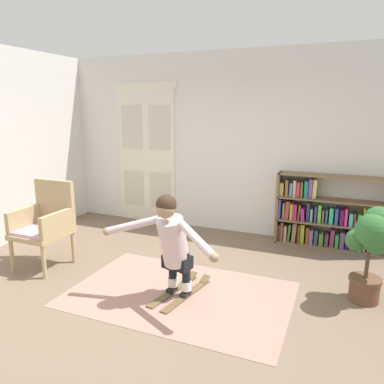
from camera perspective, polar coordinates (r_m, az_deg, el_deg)
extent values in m
plane|color=brown|center=(4.11, -4.84, -16.46)|extent=(7.20, 7.20, 0.00)
cube|color=silver|center=(6.04, 6.43, 7.37)|extent=(6.00, 0.10, 2.90)
cube|color=silver|center=(6.77, -9.05, 5.52)|extent=(0.55, 0.04, 2.35)
cube|color=beige|center=(6.71, -9.30, 9.88)|extent=(0.41, 0.01, 0.76)
cube|color=beige|center=(6.85, -8.97, 0.62)|extent=(0.41, 0.01, 0.64)
cube|color=silver|center=(6.50, -4.90, 5.34)|extent=(0.55, 0.04, 2.35)
cube|color=beige|center=(6.44, -5.07, 9.88)|extent=(0.41, 0.01, 0.76)
cube|color=beige|center=(6.59, -4.89, 0.24)|extent=(0.41, 0.01, 0.64)
cube|color=silver|center=(6.60, -7.31, 16.05)|extent=(1.22, 0.04, 0.10)
cube|color=#A37567|center=(4.23, -1.93, -15.44)|extent=(2.40, 1.57, 0.01)
cube|color=brown|center=(5.82, 13.17, -2.22)|extent=(0.04, 0.30, 1.08)
cube|color=brown|center=(5.91, 20.67, -7.86)|extent=(1.61, 0.30, 0.02)
cube|color=brown|center=(5.80, 20.94, -4.59)|extent=(1.61, 0.30, 0.02)
cube|color=brown|center=(5.71, 21.21, -1.21)|extent=(1.61, 0.30, 0.02)
cube|color=brown|center=(5.64, 21.50, 2.26)|extent=(1.61, 0.30, 0.02)
cube|color=brown|center=(5.93, 13.37, -5.93)|extent=(0.04, 0.17, 0.25)
cube|color=brown|center=(5.92, 13.82, -5.72)|extent=(0.04, 0.22, 0.29)
cube|color=tan|center=(5.91, 14.30, -6.05)|extent=(0.04, 0.21, 0.24)
cube|color=#3F6B35|center=(5.90, 14.84, -5.95)|extent=(0.06, 0.19, 0.27)
cube|color=olive|center=(5.89, 15.56, -5.93)|extent=(0.07, 0.18, 0.30)
cube|color=brown|center=(5.86, 16.21, -6.11)|extent=(0.03, 0.21, 0.28)
cube|color=#A5B337|center=(5.87, 16.70, -6.08)|extent=(0.06, 0.16, 0.29)
cube|color=#954822|center=(5.87, 17.42, -6.33)|extent=(0.04, 0.16, 0.25)
cube|color=#765693|center=(5.86, 17.93, -6.53)|extent=(0.05, 0.16, 0.23)
cube|color=#294750|center=(5.87, 18.62, -6.57)|extent=(0.05, 0.17, 0.23)
cube|color=#507430|center=(5.86, 19.33, -6.82)|extent=(0.06, 0.16, 0.19)
cube|color=#57344A|center=(5.87, 20.08, -6.82)|extent=(0.05, 0.18, 0.19)
cube|color=#723252|center=(5.88, 20.85, -6.50)|extent=(0.06, 0.20, 0.27)
cube|color=green|center=(5.87, 21.46, -6.92)|extent=(0.05, 0.15, 0.19)
cube|color=#594169|center=(5.86, 22.16, -6.77)|extent=(0.06, 0.21, 0.25)
cube|color=#2D1485|center=(5.87, 22.82, -6.72)|extent=(0.04, 0.20, 0.26)
cube|color=#427340|center=(5.88, 23.40, -6.82)|extent=(0.04, 0.22, 0.24)
cube|color=#173B4D|center=(5.85, 23.96, -6.97)|extent=(0.04, 0.20, 0.24)
cube|color=slate|center=(5.84, 24.55, -6.81)|extent=(0.04, 0.22, 0.29)
cube|color=#8CA767|center=(5.86, 25.02, -7.10)|extent=(0.03, 0.17, 0.23)
cube|color=#771F5E|center=(5.87, 25.64, -6.93)|extent=(0.05, 0.18, 0.27)
cube|color=#3D6362|center=(5.88, 26.28, -7.36)|extent=(0.05, 0.23, 0.19)
cube|color=#3C185D|center=(5.86, 27.03, -7.03)|extent=(0.05, 0.23, 0.28)
cube|color=navy|center=(5.89, 27.55, -7.20)|extent=(0.04, 0.16, 0.24)
cube|color=#615FD4|center=(5.83, 13.52, -2.38)|extent=(0.03, 0.24, 0.29)
cube|color=tan|center=(5.82, 14.04, -2.71)|extent=(0.03, 0.16, 0.24)
cube|color=brown|center=(5.82, 14.61, -2.56)|extent=(0.07, 0.24, 0.28)
cube|color=olive|center=(5.80, 15.21, -2.81)|extent=(0.04, 0.22, 0.25)
cube|color=#AB1C64|center=(5.78, 15.71, -2.90)|extent=(0.05, 0.21, 0.24)
cube|color=brown|center=(5.80, 16.30, -2.89)|extent=(0.04, 0.22, 0.24)
cube|color=#8D2280|center=(5.77, 16.77, -3.24)|extent=(0.06, 0.19, 0.20)
cube|color=#292F50|center=(5.79, 17.56, -2.80)|extent=(0.05, 0.19, 0.29)
cube|color=#629B8E|center=(5.77, 18.01, -3.33)|extent=(0.03, 0.18, 0.20)
cube|color=navy|center=(5.76, 18.60, -3.15)|extent=(0.03, 0.21, 0.25)
cube|color=#60D644|center=(5.76, 19.11, -3.11)|extent=(0.05, 0.14, 0.26)
cube|color=#764560|center=(5.78, 19.62, -3.45)|extent=(0.03, 0.18, 0.19)
cube|color=#225F52|center=(5.77, 20.09, -3.44)|extent=(0.03, 0.18, 0.20)
cube|color=#30C095|center=(5.75, 20.72, -3.41)|extent=(0.05, 0.14, 0.23)
cube|color=#2E498D|center=(5.76, 21.44, -3.41)|extent=(0.04, 0.22, 0.24)
cube|color=#520E57|center=(5.75, 22.15, -3.53)|extent=(0.05, 0.22, 0.23)
cube|color=#CF2F68|center=(5.75, 22.70, -3.48)|extent=(0.04, 0.21, 0.25)
cube|color=#3FAEB2|center=(5.77, 23.34, -3.81)|extent=(0.05, 0.22, 0.18)
cube|color=brown|center=(5.75, 23.85, -3.86)|extent=(0.04, 0.17, 0.20)
cube|color=green|center=(5.77, 24.44, -3.93)|extent=(0.05, 0.17, 0.18)
cube|color=olive|center=(5.77, 25.06, -3.41)|extent=(0.04, 0.22, 0.29)
cube|color=#AF6EA9|center=(5.79, 25.67, -3.98)|extent=(0.06, 0.17, 0.19)
cube|color=#55B689|center=(5.76, 26.43, -3.84)|extent=(0.06, 0.21, 0.24)
cube|color=#7AB6BD|center=(5.79, 26.85, -3.85)|extent=(0.03, 0.21, 0.23)
cube|color=olive|center=(5.79, 27.44, -4.01)|extent=(0.06, 0.22, 0.22)
cube|color=tan|center=(5.73, 13.76, 0.46)|extent=(0.06, 0.15, 0.20)
cube|color=brown|center=(5.72, 14.54, 0.68)|extent=(0.04, 0.22, 0.25)
cube|color=#4F81B1|center=(5.73, 15.13, 0.44)|extent=(0.06, 0.19, 0.21)
cube|color=tan|center=(5.72, 15.67, 0.60)|extent=(0.04, 0.22, 0.25)
cube|color=#BC3F57|center=(5.71, 16.13, 0.42)|extent=(0.05, 0.16, 0.23)
cube|color=brown|center=(5.70, 16.65, 0.39)|extent=(0.03, 0.17, 0.23)
cube|color=#177B60|center=(5.70, 17.31, 0.48)|extent=(0.05, 0.22, 0.26)
cube|color=purple|center=(5.69, 17.88, 0.57)|extent=(0.05, 0.16, 0.29)
cube|color=#CDCB6A|center=(5.70, 18.47, 0.51)|extent=(0.06, 0.16, 0.28)
cylinder|color=tan|center=(5.19, -26.05, -8.81)|extent=(0.05, 0.05, 0.42)
cylinder|color=tan|center=(4.83, -21.90, -10.01)|extent=(0.05, 0.05, 0.42)
cylinder|color=tan|center=(5.52, -21.99, -7.19)|extent=(0.05, 0.05, 0.42)
cylinder|color=tan|center=(5.18, -17.85, -8.16)|extent=(0.05, 0.05, 0.42)
cube|color=tan|center=(5.10, -22.17, -5.98)|extent=(0.60, 0.60, 0.06)
cube|color=#D39EBF|center=(5.08, -22.22, -5.45)|extent=(0.54, 0.54, 0.04)
cube|color=tan|center=(5.19, -20.40, -1.50)|extent=(0.60, 0.06, 0.60)
cube|color=tan|center=(5.24, -24.43, -3.75)|extent=(0.06, 0.56, 0.28)
cube|color=tan|center=(4.86, -20.07, -4.58)|extent=(0.06, 0.56, 0.28)
cylinder|color=brown|center=(4.44, 25.07, -13.42)|extent=(0.30, 0.30, 0.26)
cylinder|color=brown|center=(4.40, 25.20, -12.10)|extent=(0.33, 0.33, 0.04)
cylinder|color=#4C3823|center=(4.32, 25.45, -9.68)|extent=(0.04, 0.04, 0.36)
sphere|color=#2D642D|center=(4.15, 26.86, -4.12)|extent=(0.31, 0.31, 0.31)
sphere|color=#2D642D|center=(4.07, 26.21, -5.40)|extent=(0.35, 0.35, 0.35)
sphere|color=#2D642D|center=(4.29, 26.36, -6.04)|extent=(0.34, 0.34, 0.34)
sphere|color=#2D642D|center=(4.31, 24.04, -6.80)|extent=(0.23, 0.23, 0.23)
sphere|color=#2D642D|center=(4.24, 26.73, -6.73)|extent=(0.29, 0.29, 0.29)
cube|color=brown|center=(4.27, -2.96, -15.01)|extent=(0.24, 0.85, 0.01)
cube|color=brown|center=(4.55, 0.01, -12.75)|extent=(0.11, 0.13, 0.06)
cube|color=black|center=(4.25, -3.12, -14.82)|extent=(0.10, 0.13, 0.04)
cube|color=brown|center=(4.18, -0.88, -15.64)|extent=(0.24, 0.85, 0.01)
cube|color=brown|center=(4.46, 2.00, -13.28)|extent=(0.11, 0.13, 0.06)
cube|color=black|center=(4.16, -1.04, -15.46)|extent=(0.10, 0.13, 0.04)
cylinder|color=white|center=(4.22, -2.98, -13.66)|extent=(0.13, 0.13, 0.10)
cylinder|color=black|center=(4.14, -3.01, -11.18)|extent=(0.10, 0.10, 0.30)
cylinder|color=black|center=(4.07, -3.34, -10.25)|extent=(0.13, 0.13, 0.22)
cylinder|color=white|center=(4.13, -0.88, -14.28)|extent=(0.13, 0.13, 0.10)
cylinder|color=black|center=(4.04, -0.89, -11.75)|extent=(0.10, 0.10, 0.30)
cylinder|color=black|center=(3.98, -1.21, -10.81)|extent=(0.13, 0.13, 0.22)
cube|color=black|center=(4.03, -2.29, -10.70)|extent=(0.33, 0.23, 0.14)
cylinder|color=beige|center=(3.89, -2.88, -7.61)|extent=(0.35, 0.44, 0.57)
sphere|color=#9D7C5E|center=(3.68, -4.08, -2.58)|extent=(0.23, 0.23, 0.20)
sphere|color=#382619|center=(3.67, -4.00, -1.95)|extent=(0.24, 0.24, 0.21)
cylinder|color=beige|center=(3.95, -9.24, -5.11)|extent=(0.58, 0.22, 0.24)
sphere|color=#9D7C5E|center=(4.06, -12.98, -5.94)|extent=(0.10, 0.10, 0.09)
cylinder|color=beige|center=(3.48, 0.76, -7.38)|extent=(0.52, 0.40, 0.24)
sphere|color=#9D7C5E|center=(3.30, 3.44, -10.06)|extent=(0.10, 0.10, 0.09)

